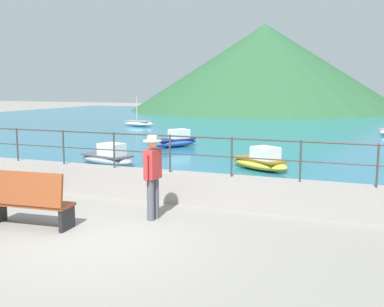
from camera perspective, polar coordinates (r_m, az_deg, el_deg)
ground_plane at (r=8.61m, az=-11.72°, el=-10.46°), size 120.00×120.00×0.00m
promenade_wall at (r=11.22m, az=-2.70°, el=-4.03°), size 20.00×0.56×0.70m
railing at (r=11.05m, az=-2.74°, el=0.86°), size 18.44×0.04×0.90m
lake_water at (r=33.03m, az=13.87°, el=3.33°), size 64.00×44.32×0.06m
hill_main at (r=53.09m, az=8.88°, el=10.33°), size 29.81×29.81×9.46m
bench_main at (r=9.59m, az=-19.48°, el=-5.35°), size 1.74×0.71×1.13m
person_walking at (r=9.56m, az=-4.83°, el=-2.38°), size 0.38×0.57×1.75m
bollard at (r=11.97m, az=-18.03°, el=-4.11°), size 0.24×0.24×0.51m
boat_0 at (r=31.54m, az=-6.60°, el=3.72°), size 2.41×1.22×1.99m
boat_4 at (r=15.20m, az=8.42°, el=-0.95°), size 2.42×2.01×0.76m
boat_5 at (r=20.74m, az=-2.05°, el=1.59°), size 1.95×2.44×0.76m
boat_6 at (r=16.14m, az=-10.26°, el=-0.46°), size 2.46×1.48×0.76m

